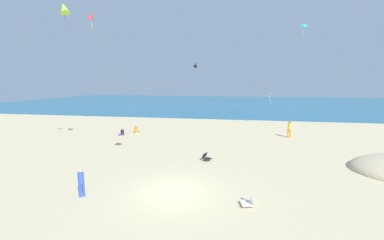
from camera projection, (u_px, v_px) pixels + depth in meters
name	position (u px, v px, depth m)	size (l,w,h in m)	color
ground_plane	(200.00, 143.00, 21.62)	(120.00, 120.00, 0.00)	#C6B58C
ocean_water	(221.00, 103.00, 64.82)	(120.00, 60.00, 0.05)	#236084
beach_chair_near_camera	(249.00, 201.00, 10.59)	(0.68, 0.67, 0.58)	white
beach_chair_far_left	(206.00, 157.00, 16.77)	(0.76, 0.73, 0.55)	black
person_0	(81.00, 181.00, 11.36)	(0.40, 0.40, 1.43)	blue
person_1	(290.00, 128.00, 23.64)	(0.42, 0.42, 1.75)	orange
person_2	(122.00, 133.00, 24.86)	(0.55, 0.68, 0.76)	black
person_3	(136.00, 130.00, 26.05)	(0.46, 0.70, 0.82)	orange
kite_lime	(64.00, 8.00, 16.99)	(1.13, 1.01, 1.50)	#99DB33
kite_orange	(270.00, 94.00, 30.14)	(0.34, 0.40, 1.46)	orange
kite_teal	(304.00, 25.00, 30.53)	(0.91, 0.74, 1.42)	#1EADAD
kite_black	(196.00, 65.00, 38.30)	(0.82, 0.99, 1.97)	black
kite_red	(91.00, 16.00, 26.34)	(0.98, 0.87, 1.86)	red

